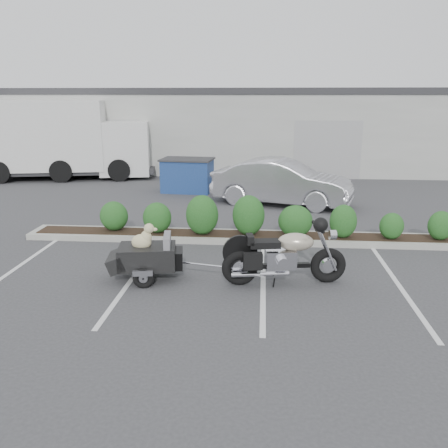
# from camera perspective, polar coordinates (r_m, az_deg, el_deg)

# --- Properties ---
(ground) EXTENTS (90.00, 90.00, 0.00)m
(ground) POSITION_cam_1_polar(r_m,az_deg,el_deg) (10.42, -1.90, -5.36)
(ground) COLOR #38383A
(ground) RESTS_ON ground
(planter_kerb) EXTENTS (12.00, 1.00, 0.15)m
(planter_kerb) POSITION_cam_1_polar(r_m,az_deg,el_deg) (12.42, 3.86, -1.61)
(planter_kerb) COLOR #9E9E93
(planter_kerb) RESTS_ON ground
(building) EXTENTS (26.00, 10.00, 4.00)m
(building) POSITION_cam_1_polar(r_m,az_deg,el_deg) (26.77, 2.34, 11.62)
(building) COLOR #9EA099
(building) RESTS_ON ground
(motorcycle) EXTENTS (2.51, 0.99, 1.44)m
(motorcycle) POSITION_cam_1_polar(r_m,az_deg,el_deg) (9.48, 7.29, -3.90)
(motorcycle) COLOR black
(motorcycle) RESTS_ON ground
(pet_trailer) EXTENTS (2.03, 1.15, 1.20)m
(pet_trailer) POSITION_cam_1_polar(r_m,az_deg,el_deg) (9.79, -9.31, -3.79)
(pet_trailer) COLOR black
(pet_trailer) RESTS_ON ground
(sedan) EXTENTS (5.02, 2.98, 1.56)m
(sedan) POSITION_cam_1_polar(r_m,az_deg,el_deg) (16.43, 6.98, 5.00)
(sedan) COLOR silver
(sedan) RESTS_ON ground
(dumpster) EXTENTS (2.09, 1.53, 1.30)m
(dumpster) POSITION_cam_1_polar(r_m,az_deg,el_deg) (18.69, -4.42, 5.91)
(dumpster) COLOR navy
(dumpster) RESTS_ON ground
(delivery_truck) EXTENTS (7.88, 3.83, 3.46)m
(delivery_truck) POSITION_cam_1_polar(r_m,az_deg,el_deg) (22.87, -18.17, 9.44)
(delivery_truck) COLOR silver
(delivery_truck) RESTS_ON ground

